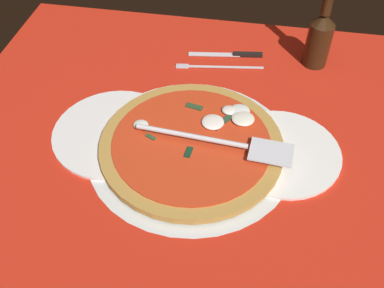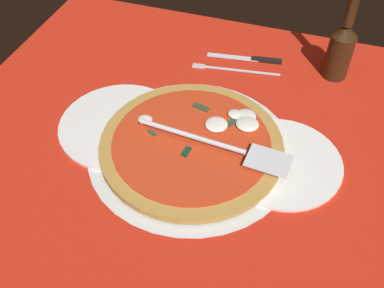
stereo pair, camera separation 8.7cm
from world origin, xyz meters
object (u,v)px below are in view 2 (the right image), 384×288
object	(u,v)px
dinner_plate_right	(281,162)
pizza	(193,144)
place_setting_far	(244,66)
beer_bottle	(341,49)
dinner_plate_left	(121,125)
pizza_server	(222,146)

from	to	relation	value
dinner_plate_right	pizza	xyz separation A→B (cm)	(-17.24, -1.93, 1.33)
dinner_plate_right	place_setting_far	world-z (taller)	place_setting_far
beer_bottle	pizza	bearing A→B (deg)	-125.92
dinner_plate_left	pizza	size ratio (longest dim) A/B	0.71
pizza_server	pizza	bearing A→B (deg)	177.42
pizza	pizza_server	distance (cm)	6.43
pizza_server	beer_bottle	size ratio (longest dim) A/B	1.45
dinner_plate_right	beer_bottle	size ratio (longest dim) A/B	1.12
pizza_server	beer_bottle	bearing A→B (deg)	66.62
pizza	place_setting_far	bearing A→B (deg)	84.34
dinner_plate_left	pizza	world-z (taller)	pizza
dinner_plate_left	place_setting_far	xyz separation A→B (cm)	(19.35, 28.19, -0.15)
pizza_server	beer_bottle	xyz separation A→B (cm)	(17.78, 33.55, 3.51)
place_setting_far	beer_bottle	world-z (taller)	beer_bottle
dinner_plate_right	beer_bottle	world-z (taller)	beer_bottle
pizza	beer_bottle	distance (cm)	40.92
pizza	beer_bottle	bearing A→B (deg)	54.08
dinner_plate_left	beer_bottle	size ratio (longest dim) A/B	1.23
pizza_server	dinner_plate_left	bearing A→B (deg)	178.70
dinner_plate_right	beer_bottle	xyz separation A→B (cm)	(6.53, 30.88, 7.07)
place_setting_far	beer_bottle	size ratio (longest dim) A/B	1.09
pizza	beer_bottle	world-z (taller)	beer_bottle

